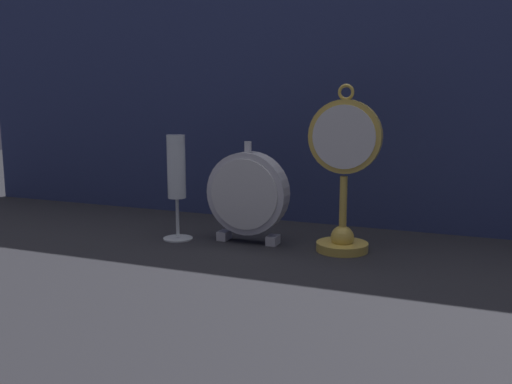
{
  "coord_description": "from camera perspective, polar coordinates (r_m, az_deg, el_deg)",
  "views": [
    {
      "loc": [
        0.4,
        -0.91,
        0.29
      ],
      "look_at": [
        0.0,
        0.08,
        0.11
      ],
      "focal_mm": 40.0,
      "sensor_mm": 36.0,
      "label": 1
    }
  ],
  "objects": [
    {
      "name": "ground_plane",
      "position": [
        1.03,
        -1.68,
        -6.56
      ],
      "size": [
        4.0,
        4.0,
        0.0
      ],
      "primitive_type": "plane",
      "color": "#232328"
    },
    {
      "name": "fabric_backdrop_drape",
      "position": [
        1.29,
        4.16,
        10.95
      ],
      "size": [
        1.75,
        0.01,
        0.63
      ],
      "primitive_type": "cube",
      "color": "navy",
      "rests_on": "ground_plane"
    },
    {
      "name": "pocket_watch_on_stand",
      "position": [
        1.06,
        8.77,
        1.33
      ],
      "size": [
        0.13,
        0.1,
        0.31
      ],
      "color": "gold",
      "rests_on": "ground_plane"
    },
    {
      "name": "mantel_clock_silver",
      "position": [
        1.11,
        -0.84,
        -0.19
      ],
      "size": [
        0.16,
        0.04,
        0.2
      ],
      "color": "silver",
      "rests_on": "ground_plane"
    },
    {
      "name": "champagne_flute",
      "position": [
        1.14,
        -7.95,
        1.57
      ],
      "size": [
        0.06,
        0.06,
        0.21
      ],
      "color": "silver",
      "rests_on": "ground_plane"
    }
  ]
}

